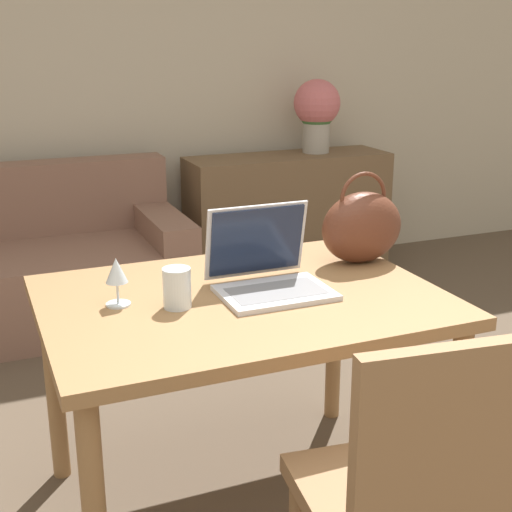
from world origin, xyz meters
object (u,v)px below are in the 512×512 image
at_px(chair, 414,493).
at_px(flower_vase, 317,110).
at_px(drinking_glass, 177,288).
at_px(laptop, 266,268).
at_px(wine_glass, 117,274).
at_px(couch, 3,275).
at_px(handbag, 362,226).

relative_size(chair, flower_vase, 2.06).
height_order(chair, drinking_glass, chair).
relative_size(laptop, wine_glass, 2.31).
relative_size(drinking_glass, wine_glass, 0.82).
distance_m(couch, flower_vase, 2.10).
height_order(chair, flower_vase, flower_vase).
xyz_separation_m(laptop, handbag, (0.41, 0.12, 0.06)).
xyz_separation_m(chair, drinking_glass, (-0.31, 0.76, 0.27)).
height_order(wine_glass, flower_vase, flower_vase).
distance_m(couch, drinking_glass, 2.01).
bearing_deg(wine_glass, couch, 97.84).
distance_m(handbag, flower_vase, 2.14).
bearing_deg(flower_vase, handbag, -112.80).
xyz_separation_m(drinking_glass, wine_glass, (-0.16, 0.08, 0.04)).
distance_m(drinking_glass, flower_vase, 2.65).
relative_size(wine_glass, flower_vase, 0.32).
bearing_deg(handbag, couch, 123.02).
distance_m(chair, handbag, 1.07).
bearing_deg(chair, handbag, 73.50).
distance_m(chair, wine_glass, 1.02).
bearing_deg(flower_vase, drinking_glass, -125.80).
distance_m(laptop, drinking_glass, 0.31).
distance_m(couch, wine_glass, 1.91).
relative_size(laptop, flower_vase, 0.74).
bearing_deg(chair, couch, 111.83).
height_order(handbag, flower_vase, flower_vase).
relative_size(laptop, drinking_glass, 2.82).
bearing_deg(drinking_glass, laptop, 9.63).
height_order(laptop, handbag, handbag).
bearing_deg(laptop, chair, -89.30).
height_order(drinking_glass, handbag, handbag).
bearing_deg(drinking_glass, wine_glass, 152.24).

